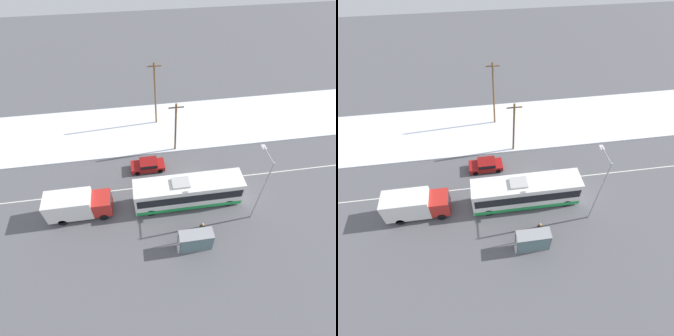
{
  "view_description": "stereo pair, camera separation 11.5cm",
  "coord_description": "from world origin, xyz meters",
  "views": [
    {
      "loc": [
        -5.91,
        -18.8,
        24.08
      ],
      "look_at": [
        -2.96,
        1.32,
        1.4
      ],
      "focal_mm": 28.0,
      "sensor_mm": 36.0,
      "label": 1
    },
    {
      "loc": [
        -5.8,
        -18.82,
        24.08
      ],
      "look_at": [
        -2.96,
        1.32,
        1.4
      ],
      "focal_mm": 28.0,
      "sensor_mm": 36.0,
      "label": 2
    }
  ],
  "objects": [
    {
      "name": "sedan_car",
      "position": [
        -5.2,
        2.76,
        0.75
      ],
      "size": [
        4.04,
        1.8,
        1.36
      ],
      "rotation": [
        0.0,
        0.0,
        3.14
      ],
      "color": "maroon",
      "rests_on": "ground_plane"
    },
    {
      "name": "city_bus",
      "position": [
        -1.38,
        -2.67,
        1.74
      ],
      "size": [
        11.42,
        2.57,
        3.57
      ],
      "color": "white",
      "rests_on": "ground_plane"
    },
    {
      "name": "ground_plane",
      "position": [
        0.0,
        0.0,
        0.0
      ],
      "size": [
        120.0,
        120.0,
        0.0
      ],
      "primitive_type": "plane",
      "color": "#56565B"
    },
    {
      "name": "utility_pole_snowlot",
      "position": [
        -3.16,
        11.65,
        4.76
      ],
      "size": [
        1.8,
        0.24,
        9.15
      ],
      "color": "brown",
      "rests_on": "ground_plane"
    },
    {
      "name": "pedestrian_at_stop",
      "position": [
        -0.71,
        -6.56,
        1.03
      ],
      "size": [
        0.6,
        0.27,
        1.68
      ],
      "color": "#23232D",
      "rests_on": "ground_plane"
    },
    {
      "name": "lane_marking_center",
      "position": [
        0.0,
        0.0,
        0.0
      ],
      "size": [
        60.0,
        0.12,
        0.0
      ],
      "color": "silver",
      "rests_on": "ground_plane"
    },
    {
      "name": "box_truck",
      "position": [
        -12.88,
        -2.61,
        1.69
      ],
      "size": [
        6.53,
        2.3,
        3.08
      ],
      "color": "silver",
      "rests_on": "ground_plane"
    },
    {
      "name": "snow_lot",
      "position": [
        0.0,
        10.65,
        0.06
      ],
      "size": [
        80.0,
        10.76,
        0.12
      ],
      "color": "silver",
      "rests_on": "ground_plane"
    },
    {
      "name": "utility_pole_roadside",
      "position": [
        -1.38,
        5.69,
        3.73
      ],
      "size": [
        1.8,
        0.24,
        7.1
      ],
      "color": "brown",
      "rests_on": "ground_plane"
    },
    {
      "name": "streetlamp",
      "position": [
        4.86,
        -5.15,
        5.19
      ],
      "size": [
        0.36,
        2.44,
        8.39
      ],
      "color": "#9EA3A8",
      "rests_on": "ground_plane"
    },
    {
      "name": "bus_shelter",
      "position": [
        -1.7,
        -8.2,
        1.68
      ],
      "size": [
        3.2,
        1.2,
        2.4
      ],
      "color": "gray",
      "rests_on": "ground_plane"
    }
  ]
}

